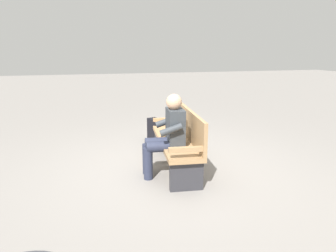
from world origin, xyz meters
TOP-DOWN VIEW (x-y plane):
  - ground_plane at (0.00, 0.00)m, footprint 40.00×40.00m
  - bench_near at (-0.01, -0.07)m, footprint 1.84×0.68m
  - person_seated at (-0.25, 0.19)m, footprint 0.60×0.60m
  - backpack at (1.35, -0.01)m, footprint 0.36×0.29m

SIDE VIEW (x-z plane):
  - ground_plane at x=0.00m, z-range 0.00..0.00m
  - backpack at x=1.35m, z-range 0.00..0.47m
  - bench_near at x=-0.01m, z-range 0.01..0.91m
  - person_seated at x=-0.25m, z-range 0.04..1.22m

